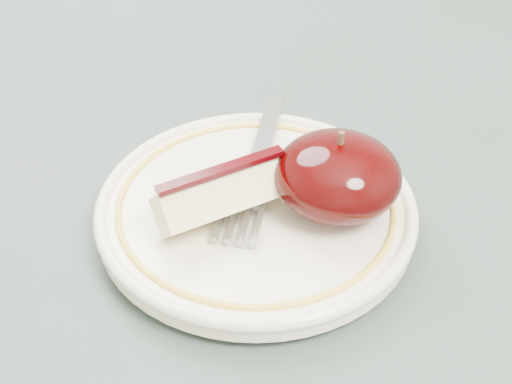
# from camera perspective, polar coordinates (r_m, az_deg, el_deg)

# --- Properties ---
(table) EXTENTS (0.90, 0.90, 0.75)m
(table) POSITION_cam_1_polar(r_m,az_deg,el_deg) (0.53, 5.31, -10.17)
(table) COLOR brown
(table) RESTS_ON ground
(plate) EXTENTS (0.21, 0.21, 0.02)m
(plate) POSITION_cam_1_polar(r_m,az_deg,el_deg) (0.46, 0.00, -1.34)
(plate) COLOR white
(plate) RESTS_ON table
(apple_half) EXTENTS (0.08, 0.08, 0.06)m
(apple_half) POSITION_cam_1_polar(r_m,az_deg,el_deg) (0.44, 6.54, 1.30)
(apple_half) COLOR black
(apple_half) RESTS_ON plate
(apple_wedge) EXTENTS (0.09, 0.08, 0.04)m
(apple_wedge) POSITION_cam_1_polar(r_m,az_deg,el_deg) (0.44, -2.72, -0.22)
(apple_wedge) COLOR beige
(apple_wedge) RESTS_ON plate
(fork) EXTENTS (0.03, 0.16, 0.00)m
(fork) POSITION_cam_1_polar(r_m,az_deg,el_deg) (0.48, 0.02, 2.05)
(fork) COLOR gray
(fork) RESTS_ON plate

